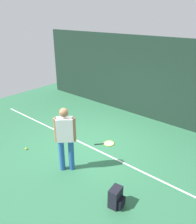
% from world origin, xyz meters
% --- Properties ---
extents(ground_plane, '(12.00, 12.00, 0.00)m').
position_xyz_m(ground_plane, '(0.00, 0.00, 0.00)').
color(ground_plane, '#2D6B47').
extents(back_fence, '(10.00, 0.10, 2.99)m').
position_xyz_m(back_fence, '(0.00, 3.00, 1.50)').
color(back_fence, '#192D23').
rests_on(back_fence, ground).
extents(court_line, '(9.00, 0.05, 0.00)m').
position_xyz_m(court_line, '(0.00, -0.01, 0.00)').
color(court_line, white).
rests_on(court_line, ground).
extents(tennis_player, '(0.44, 0.44, 1.70)m').
position_xyz_m(tennis_player, '(0.29, -1.16, 0.97)').
color(tennis_player, '#2659A5').
rests_on(tennis_player, ground).
extents(tennis_racket, '(0.54, 0.58, 0.03)m').
position_xyz_m(tennis_racket, '(0.34, 0.48, 0.01)').
color(tennis_racket, black).
rests_on(tennis_racket, ground).
extents(backpack, '(0.31, 0.32, 0.44)m').
position_xyz_m(backpack, '(1.96, -1.32, 0.21)').
color(backpack, black).
rests_on(backpack, ground).
extents(tennis_ball_near_player, '(0.07, 0.07, 0.07)m').
position_xyz_m(tennis_ball_near_player, '(-1.29, -1.35, 0.03)').
color(tennis_ball_near_player, '#CCE033').
rests_on(tennis_ball_near_player, ground).
extents(tennis_ball_by_fence, '(0.07, 0.07, 0.07)m').
position_xyz_m(tennis_ball_by_fence, '(-1.74, 0.95, 0.03)').
color(tennis_ball_by_fence, '#CCE033').
rests_on(tennis_ball_by_fence, ground).
extents(water_bottle, '(0.07, 0.07, 0.27)m').
position_xyz_m(water_bottle, '(-1.29, 0.24, 0.13)').
color(water_bottle, '#268CD8').
rests_on(water_bottle, ground).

